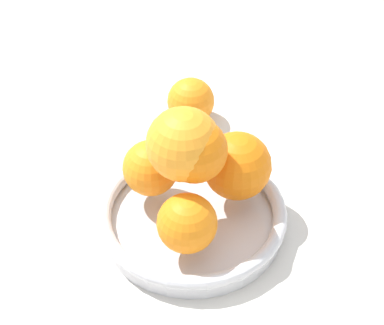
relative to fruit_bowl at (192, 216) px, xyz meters
The scene contains 4 objects.
ground_plane 0.02m from the fruit_bowl, ahead, with size 4.00×4.00×0.00m, color beige.
fruit_bowl is the anchor object (origin of this frame).
orange_pile 0.08m from the fruit_bowl, 18.15° to the right, with size 0.17×0.17×0.14m.
stray_orange 0.21m from the fruit_bowl, 70.93° to the left, with size 0.07×0.07×0.07m, color orange.
Camera 1 is at (-0.18, -0.50, 0.59)m, focal length 60.00 mm.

